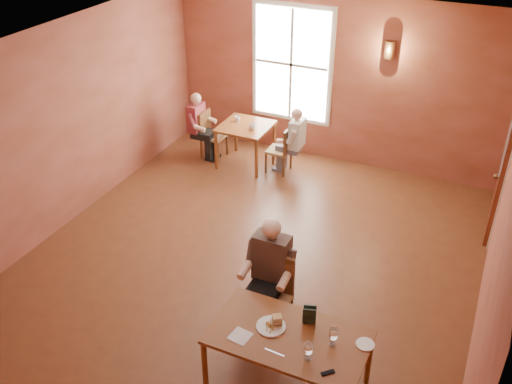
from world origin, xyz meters
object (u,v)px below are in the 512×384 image
at_px(diner_white, 281,142).
at_px(chair_diner_maroon, 214,135).
at_px(chair_diner_white, 279,149).
at_px(second_table, 246,145).
at_px(chair_diner_main, 269,300).
at_px(diner_maroon, 212,127).
at_px(diner_main, 268,289).
at_px(main_table, 288,362).

bearing_deg(diner_white, chair_diner_maroon, 90.00).
bearing_deg(chair_diner_white, second_table, 90.00).
height_order(chair_diner_main, diner_maroon, diner_maroon).
bearing_deg(second_table, diner_main, -61.00).
distance_m(main_table, diner_white, 4.79).
height_order(chair_diner_white, diner_white, diner_white).
height_order(second_table, chair_diner_maroon, chair_diner_maroon).
relative_size(main_table, diner_white, 1.37).
relative_size(chair_diner_white, chair_diner_maroon, 0.97).
bearing_deg(chair_diner_main, chair_diner_white, -68.94).
bearing_deg(chair_diner_maroon, diner_main, 36.01).
distance_m(main_table, second_table, 5.10).
relative_size(second_table, diner_white, 0.74).
bearing_deg(main_table, second_table, 120.54).
distance_m(chair_diner_white, diner_maroon, 1.34).
relative_size(main_table, diner_maroon, 1.33).
height_order(chair_diner_white, chair_diner_maroon, chair_diner_maroon).
xyz_separation_m(chair_diner_main, chair_diner_maroon, (-2.74, 3.74, -0.07)).
bearing_deg(main_table, diner_maroon, 126.68).
distance_m(chair_diner_white, diner_white, 0.16).
xyz_separation_m(chair_diner_main, diner_white, (-1.41, 3.74, 0.08)).
bearing_deg(chair_diner_white, diner_white, -90.00).
distance_m(chair_diner_main, chair_diner_maroon, 4.64).
height_order(diner_main, chair_diner_maroon, diner_main).
bearing_deg(diner_maroon, diner_main, 36.31).
bearing_deg(second_table, diner_maroon, 180.00).
distance_m(chair_diner_main, diner_white, 4.00).
xyz_separation_m(main_table, chair_diner_maroon, (-3.24, 4.39, 0.06)).
height_order(main_table, second_table, second_table).
distance_m(main_table, chair_diner_main, 0.83).
xyz_separation_m(second_table, diner_maroon, (-0.68, 0.00, 0.22)).
distance_m(diner_white, diner_maroon, 1.36).
distance_m(diner_main, diner_white, 4.03).
distance_m(main_table, chair_diner_white, 4.80).
bearing_deg(chair_diner_white, chair_diner_maroon, 90.00).
height_order(main_table, diner_white, diner_white).
height_order(main_table, diner_maroon, diner_maroon).
relative_size(chair_diner_white, diner_white, 0.73).
bearing_deg(diner_white, main_table, -156.49).
height_order(chair_diner_main, second_table, chair_diner_main).
distance_m(chair_diner_maroon, diner_maroon, 0.16).
height_order(diner_white, chair_diner_maroon, diner_white).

